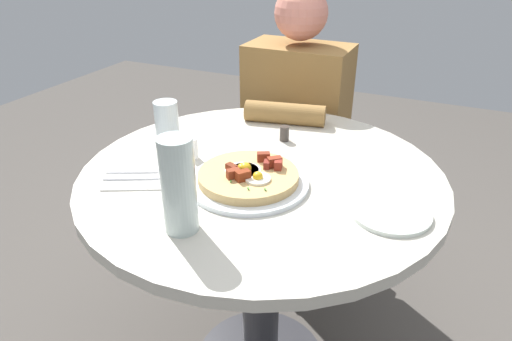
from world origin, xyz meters
name	(u,v)px	position (x,y,z in m)	size (l,w,h in m)	color
dining_table	(261,226)	(0.00, 0.00, 0.56)	(0.95, 0.95, 0.74)	beige
person_seated	(295,151)	(-0.13, 0.61, 0.51)	(0.38, 0.47, 1.14)	#2D2D33
pizza_plate	(250,183)	(0.00, -0.08, 0.75)	(0.30, 0.30, 0.01)	white
breakfast_pizza	(250,175)	(0.00, -0.08, 0.77)	(0.25, 0.25, 0.05)	tan
bread_plate	(390,213)	(0.35, -0.07, 0.74)	(0.18, 0.18, 0.01)	silver
napkin	(141,176)	(-0.27, -0.16, 0.74)	(0.17, 0.14, 0.00)	white
fork	(139,178)	(-0.26, -0.18, 0.75)	(0.18, 0.01, 0.01)	silver
knife	(142,172)	(-0.28, -0.15, 0.75)	(0.18, 0.01, 0.01)	silver
water_glass	(167,124)	(-0.31, 0.03, 0.81)	(0.07, 0.07, 0.14)	silver
water_bottle	(178,186)	(-0.05, -0.31, 0.84)	(0.07, 0.07, 0.21)	silver
salt_shaker	(193,148)	(-0.20, -0.01, 0.77)	(0.03, 0.03, 0.06)	white
pepper_shaker	(284,133)	(-0.02, 0.20, 0.76)	(0.03, 0.03, 0.05)	#3F3833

